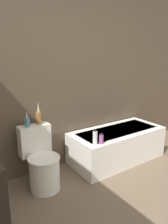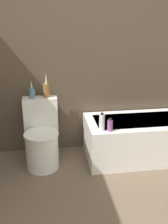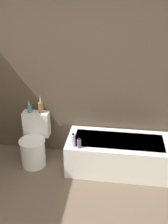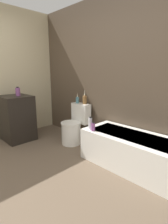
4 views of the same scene
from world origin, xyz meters
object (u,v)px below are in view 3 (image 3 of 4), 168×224
object	(u,v)px
vase_gold	(29,108)
vase_silver	(41,106)
toilet	(34,143)
bathtub	(118,154)
shampoo_bottle_short	(79,143)
shampoo_bottle_tall	(73,140)

from	to	relation	value
vase_gold	vase_silver	size ratio (longest dim) A/B	0.72
toilet	vase_silver	distance (m)	0.57
bathtub	shampoo_bottle_short	world-z (taller)	shampoo_bottle_short
shampoo_bottle_tall	shampoo_bottle_short	bearing A→B (deg)	-15.05
bathtub	shampoo_bottle_short	xyz separation A→B (m)	(-0.52, -0.26, 0.30)
vase_silver	shampoo_bottle_short	xyz separation A→B (m)	(0.64, -0.46, -0.30)
toilet	shampoo_bottle_tall	world-z (taller)	toilet
bathtub	toilet	bearing A→B (deg)	-179.88
vase_gold	shampoo_bottle_short	bearing A→B (deg)	-27.77
vase_silver	shampoo_bottle_short	world-z (taller)	vase_silver
vase_silver	shampoo_bottle_tall	xyz separation A→B (m)	(0.56, -0.44, -0.27)
shampoo_bottle_short	vase_gold	bearing A→B (deg)	152.23
toilet	vase_gold	size ratio (longest dim) A/B	3.66
vase_silver	vase_gold	bearing A→B (deg)	-167.93
vase_gold	vase_silver	world-z (taller)	vase_silver
vase_gold	shampoo_bottle_short	world-z (taller)	vase_gold
bathtub	shampoo_bottle_short	bearing A→B (deg)	-153.59
vase_silver	shampoo_bottle_short	bearing A→B (deg)	-35.63
vase_gold	shampoo_bottle_tall	distance (m)	0.86
toilet	shampoo_bottle_short	size ratio (longest dim) A/B	5.33
bathtub	vase_silver	distance (m)	1.32
shampoo_bottle_tall	shampoo_bottle_short	world-z (taller)	shampoo_bottle_tall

